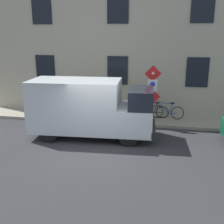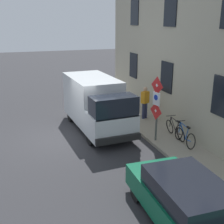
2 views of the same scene
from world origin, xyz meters
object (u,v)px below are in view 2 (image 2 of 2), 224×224
(sign_post_stacked, at_px, (156,103))
(parked_hatchback, at_px, (185,201))
(delivery_van, at_px, (96,103))
(pedestrian, at_px, (145,101))
(bicycle_blue, at_px, (185,136))
(bicycle_black, at_px, (175,130))

(sign_post_stacked, relative_size, parked_hatchback, 0.67)
(delivery_van, relative_size, parked_hatchback, 1.34)
(pedestrian, bearing_deg, sign_post_stacked, 139.69)
(parked_hatchback, distance_m, bicycle_blue, 5.14)
(delivery_van, height_order, pedestrian, delivery_van)
(sign_post_stacked, distance_m, parked_hatchback, 5.49)
(bicycle_blue, distance_m, pedestrian, 3.71)
(bicycle_black, distance_m, pedestrian, 2.95)
(bicycle_blue, bearing_deg, delivery_van, 45.88)
(sign_post_stacked, distance_m, delivery_van, 3.25)
(bicycle_black, relative_size, pedestrian, 1.00)
(delivery_van, height_order, bicycle_black, delivery_van)
(sign_post_stacked, height_order, delivery_van, sign_post_stacked)
(sign_post_stacked, relative_size, pedestrian, 1.58)
(delivery_van, relative_size, pedestrian, 3.16)
(bicycle_blue, relative_size, pedestrian, 1.00)
(parked_hatchback, bearing_deg, pedestrian, -16.85)
(parked_hatchback, height_order, pedestrian, pedestrian)
(delivery_van, height_order, parked_hatchback, delivery_van)
(parked_hatchback, bearing_deg, bicycle_blue, -31.17)
(bicycle_black, bearing_deg, delivery_van, 52.10)
(bicycle_blue, relative_size, bicycle_black, 1.00)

